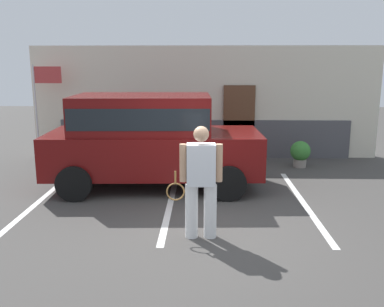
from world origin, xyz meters
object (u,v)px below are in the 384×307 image
Objects in this scene: tennis_player_man at (201,181)px; flag_pole at (42,94)px; parked_suv at (150,137)px; potted_plant_by_porch at (300,153)px.

tennis_player_man is 0.67× the size of flag_pole.
tennis_player_man is 6.98m from flag_pole.
parked_suv reaches higher than potted_plant_by_porch.
flag_pole is (-7.05, 0.60, 1.48)m from potted_plant_by_porch.
flag_pole is at bearing 140.08° from parked_suv.
potted_plant_by_porch is at bearing -4.84° from flag_pole.
tennis_player_man is (1.14, -2.75, -0.22)m from parked_suv.
tennis_player_man reaches higher than potted_plant_by_porch.
potted_plant_by_porch is 0.26× the size of flag_pole.
parked_suv is 2.98m from tennis_player_man.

